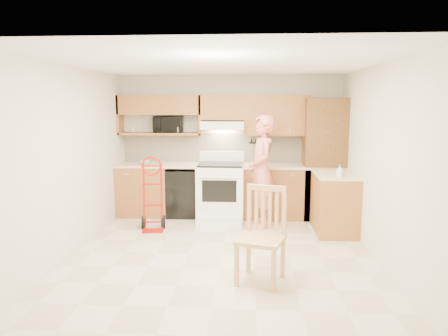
# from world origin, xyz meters

# --- Properties ---
(floor) EXTENTS (4.00, 4.50, 0.02)m
(floor) POSITION_xyz_m (0.00, 0.00, -0.01)
(floor) COLOR beige
(floor) RESTS_ON ground
(ceiling) EXTENTS (4.00, 4.50, 0.02)m
(ceiling) POSITION_xyz_m (0.00, 0.00, 2.51)
(ceiling) COLOR white
(ceiling) RESTS_ON ground
(wall_back) EXTENTS (4.00, 0.02, 2.50)m
(wall_back) POSITION_xyz_m (0.00, 2.26, 1.25)
(wall_back) COLOR beige
(wall_back) RESTS_ON ground
(wall_front) EXTENTS (4.00, 0.02, 2.50)m
(wall_front) POSITION_xyz_m (0.00, -2.26, 1.25)
(wall_front) COLOR beige
(wall_front) RESTS_ON ground
(wall_left) EXTENTS (0.02, 4.50, 2.50)m
(wall_left) POSITION_xyz_m (-2.01, 0.00, 1.25)
(wall_left) COLOR beige
(wall_left) RESTS_ON ground
(wall_right) EXTENTS (0.02, 4.50, 2.50)m
(wall_right) POSITION_xyz_m (2.01, 0.00, 1.25)
(wall_right) COLOR beige
(wall_right) RESTS_ON ground
(backsplash) EXTENTS (3.92, 0.03, 0.55)m
(backsplash) POSITION_xyz_m (0.00, 2.23, 1.20)
(backsplash) COLOR beige
(backsplash) RESTS_ON wall_back
(lower_cab_left) EXTENTS (0.90, 0.60, 0.90)m
(lower_cab_left) POSITION_xyz_m (-1.55, 1.95, 0.45)
(lower_cab_left) COLOR #A65D35
(lower_cab_left) RESTS_ON ground
(dishwasher) EXTENTS (0.60, 0.60, 0.85)m
(dishwasher) POSITION_xyz_m (-0.80, 1.95, 0.42)
(dishwasher) COLOR black
(dishwasher) RESTS_ON ground
(lower_cab_right) EXTENTS (1.14, 0.60, 0.90)m
(lower_cab_right) POSITION_xyz_m (0.83, 1.95, 0.45)
(lower_cab_right) COLOR #A65D35
(lower_cab_right) RESTS_ON ground
(countertop_left) EXTENTS (1.50, 0.63, 0.04)m
(countertop_left) POSITION_xyz_m (-1.25, 1.95, 0.92)
(countertop_left) COLOR beige
(countertop_left) RESTS_ON lower_cab_left
(countertop_right) EXTENTS (1.14, 0.63, 0.04)m
(countertop_right) POSITION_xyz_m (0.83, 1.95, 0.92)
(countertop_right) COLOR beige
(countertop_right) RESTS_ON lower_cab_right
(cab_return_right) EXTENTS (0.60, 1.00, 0.90)m
(cab_return_right) POSITION_xyz_m (1.70, 1.15, 0.45)
(cab_return_right) COLOR #A65D35
(cab_return_right) RESTS_ON ground
(countertop_return) EXTENTS (0.63, 1.00, 0.04)m
(countertop_return) POSITION_xyz_m (1.70, 1.15, 0.92)
(countertop_return) COLOR beige
(countertop_return) RESTS_ON cab_return_right
(pantry_tall) EXTENTS (0.70, 0.60, 2.10)m
(pantry_tall) POSITION_xyz_m (1.65, 1.95, 1.05)
(pantry_tall) COLOR brown
(pantry_tall) RESTS_ON ground
(upper_cab_left) EXTENTS (1.50, 0.33, 0.34)m
(upper_cab_left) POSITION_xyz_m (-1.25, 2.08, 1.98)
(upper_cab_left) COLOR #A65D35
(upper_cab_left) RESTS_ON wall_back
(upper_shelf_mw) EXTENTS (1.50, 0.33, 0.04)m
(upper_shelf_mw) POSITION_xyz_m (-1.25, 2.08, 1.47)
(upper_shelf_mw) COLOR #A65D35
(upper_shelf_mw) RESTS_ON wall_back
(upper_cab_center) EXTENTS (0.76, 0.33, 0.44)m
(upper_cab_center) POSITION_xyz_m (-0.12, 2.08, 1.94)
(upper_cab_center) COLOR #A65D35
(upper_cab_center) RESTS_ON wall_back
(upper_cab_right) EXTENTS (1.14, 0.33, 0.70)m
(upper_cab_right) POSITION_xyz_m (0.83, 2.08, 1.80)
(upper_cab_right) COLOR #A65D35
(upper_cab_right) RESTS_ON wall_back
(range_hood) EXTENTS (0.76, 0.46, 0.14)m
(range_hood) POSITION_xyz_m (-0.12, 2.02, 1.63)
(range_hood) COLOR white
(range_hood) RESTS_ON wall_back
(knife_strip) EXTENTS (0.40, 0.05, 0.29)m
(knife_strip) POSITION_xyz_m (0.55, 2.21, 1.24)
(knife_strip) COLOR black
(knife_strip) RESTS_ON backsplash
(microwave) EXTENTS (0.56, 0.41, 0.29)m
(microwave) POSITION_xyz_m (-1.10, 2.08, 1.64)
(microwave) COLOR black
(microwave) RESTS_ON upper_shelf_mw
(range) EXTENTS (0.79, 1.04, 1.17)m
(range) POSITION_xyz_m (-0.13, 1.66, 0.58)
(range) COLOR white
(range) RESTS_ON ground
(person) EXTENTS (0.56, 0.74, 1.83)m
(person) POSITION_xyz_m (0.56, 1.35, 0.92)
(person) COLOR #DE7261
(person) RESTS_ON ground
(hand_truck) EXTENTS (0.47, 0.44, 1.08)m
(hand_truck) POSITION_xyz_m (-1.17, 1.03, 0.54)
(hand_truck) COLOR #B1130A
(hand_truck) RESTS_ON ground
(dining_chair) EXTENTS (0.62, 0.65, 1.08)m
(dining_chair) POSITION_xyz_m (0.50, -0.83, 0.54)
(dining_chair) COLOR tan
(dining_chair) RESTS_ON ground
(soap_bottle) EXTENTS (0.10, 0.10, 0.17)m
(soap_bottle) POSITION_xyz_m (1.70, 0.86, 1.03)
(soap_bottle) COLOR white
(soap_bottle) RESTS_ON countertop_return
(bowl) EXTENTS (0.21, 0.21, 0.05)m
(bowl) POSITION_xyz_m (-1.52, 1.95, 0.96)
(bowl) COLOR white
(bowl) RESTS_ON countertop_left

